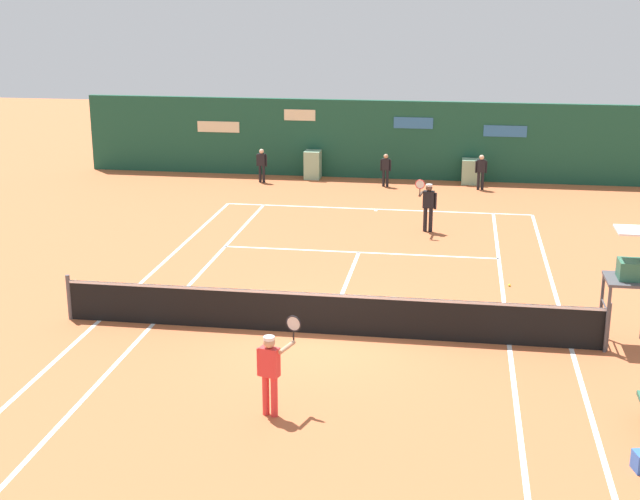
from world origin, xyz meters
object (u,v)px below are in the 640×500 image
at_px(player_near_side, 271,367).
at_px(ball_kid_centre_post, 481,170).
at_px(player_on_baseline, 428,203).
at_px(ball_kid_right_post, 386,168).
at_px(umpire_chair, 631,273).
at_px(ball_kid_left_post, 262,163).
at_px(tennis_ball_by_sideline, 509,285).

bearing_deg(player_near_side, ball_kid_centre_post, 95.45).
height_order(player_on_baseline, ball_kid_right_post, player_on_baseline).
bearing_deg(umpire_chair, player_near_side, 122.54).
height_order(ball_kid_left_post, tennis_ball_by_sideline, ball_kid_left_post).
xyz_separation_m(ball_kid_right_post, ball_kid_left_post, (-4.88, -0.00, 0.04)).
distance_m(umpire_chair, player_on_baseline, 9.80).
bearing_deg(ball_kid_right_post, player_on_baseline, 110.31).
height_order(ball_kid_right_post, ball_kid_left_post, ball_kid_left_post).
bearing_deg(ball_kid_right_post, ball_kid_centre_post, -176.06).
height_order(player_near_side, ball_kid_right_post, player_near_side).
height_order(umpire_chair, tennis_ball_by_sideline, umpire_chair).
relative_size(ball_kid_centre_post, ball_kid_left_post, 1.01).
distance_m(umpire_chair, ball_kid_right_post, 16.38).
xyz_separation_m(player_near_side, tennis_ball_by_sideline, (4.58, 7.96, -0.89)).
relative_size(umpire_chair, ball_kid_right_post, 2.02).
distance_m(ball_kid_centre_post, ball_kid_right_post, 3.61).
bearing_deg(umpire_chair, ball_kid_right_post, 23.20).
relative_size(ball_kid_centre_post, ball_kid_right_post, 1.05).
distance_m(ball_kid_right_post, tennis_ball_by_sideline, 12.19).
distance_m(umpire_chair, ball_kid_left_post, 18.83).
bearing_deg(player_on_baseline, ball_kid_left_post, -38.17).
distance_m(ball_kid_left_post, tennis_ball_by_sideline, 14.61).
xyz_separation_m(player_near_side, ball_kid_left_post, (-4.49, 19.38, -0.16)).
distance_m(player_on_baseline, ball_kid_centre_post, 6.62).
distance_m(player_near_side, ball_kid_right_post, 19.39).
relative_size(player_near_side, ball_kid_left_post, 1.33).
bearing_deg(player_near_side, umpire_chair, 49.64).
xyz_separation_m(ball_kid_centre_post, tennis_ball_by_sideline, (0.58, -11.43, -0.74)).
xyz_separation_m(umpire_chair, player_on_baseline, (-4.57, 8.64, -0.71)).
height_order(player_on_baseline, tennis_ball_by_sideline, player_on_baseline).
distance_m(player_near_side, ball_kid_centre_post, 19.79).
relative_size(player_on_baseline, player_near_side, 1.00).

